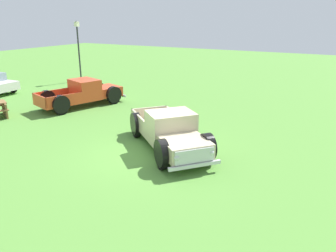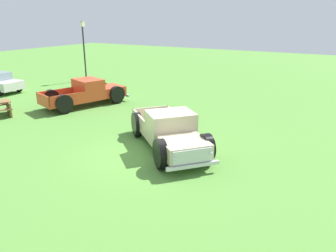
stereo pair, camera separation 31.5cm
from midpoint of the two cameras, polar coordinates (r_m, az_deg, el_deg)
name	(u,v)px [view 1 (the left image)]	position (r m, az deg, el deg)	size (l,w,h in m)	color
ground_plane	(149,154)	(12.52, -3.98, -4.79)	(80.00, 80.00, 0.00)	#548C38
pickup_truck_foreground	(171,133)	(12.47, -0.15, -1.23)	(4.60, 4.95, 1.53)	#C6B793
pickup_truck_behind_left	(86,93)	(19.73, -14.33, 5.52)	(5.22, 3.17, 1.51)	#D14723
lamp_post_near	(79,50)	(27.29, -15.42, 12.45)	(0.36, 0.36, 4.60)	#2D2D33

